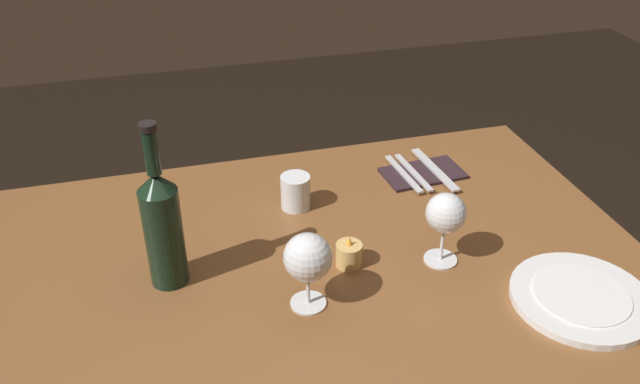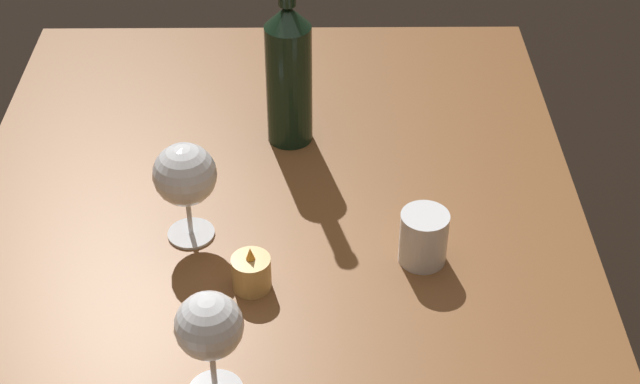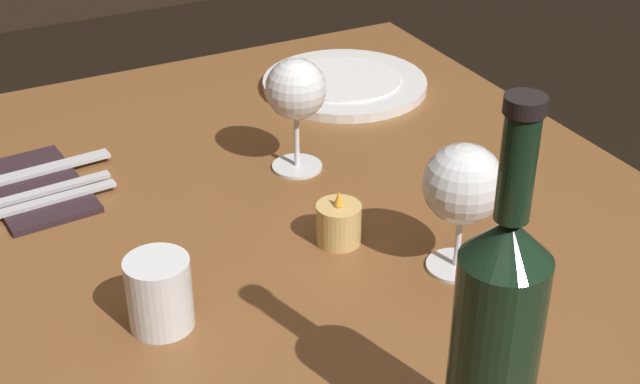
{
  "view_description": "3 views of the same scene",
  "coord_description": "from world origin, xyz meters",
  "px_view_note": "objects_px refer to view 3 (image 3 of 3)",
  "views": [
    {
      "loc": [
        -0.27,
        -1.0,
        1.55
      ],
      "look_at": [
        0.02,
        0.06,
        0.86
      ],
      "focal_mm": 37.38,
      "sensor_mm": 36.0,
      "label": 1
    },
    {
      "loc": [
        0.97,
        0.06,
        1.63
      ],
      "look_at": [
        0.01,
        0.07,
        0.86
      ],
      "focal_mm": 54.06,
      "sensor_mm": 36.0,
      "label": 2
    },
    {
      "loc": [
        -0.72,
        0.4,
        1.32
      ],
      "look_at": [
        0.06,
        -0.0,
        0.81
      ],
      "focal_mm": 51.43,
      "sensor_mm": 36.0,
      "label": 3
    }
  ],
  "objects_px": {
    "wine_glass_right": "(463,186)",
    "water_tumbler": "(161,299)",
    "fork_inner": "(39,193)",
    "table_knife": "(30,173)",
    "wine_bottle": "(496,337)",
    "fork_outer": "(44,202)",
    "wine_glass_left": "(296,92)",
    "votive_candle": "(339,225)",
    "folded_napkin": "(36,188)",
    "dinner_plate": "(345,83)"
  },
  "relations": [
    {
      "from": "votive_candle",
      "to": "dinner_plate",
      "type": "xyz_separation_m",
      "value": [
        0.38,
        -0.21,
        -0.02
      ]
    },
    {
      "from": "wine_bottle",
      "to": "fork_inner",
      "type": "height_order",
      "value": "wine_bottle"
    },
    {
      "from": "votive_candle",
      "to": "table_knife",
      "type": "xyz_separation_m",
      "value": [
        0.31,
        0.28,
        -0.01
      ]
    },
    {
      "from": "fork_outer",
      "to": "wine_glass_left",
      "type": "bearing_deg",
      "value": -98.23
    },
    {
      "from": "table_knife",
      "to": "wine_bottle",
      "type": "bearing_deg",
      "value": -159.68
    },
    {
      "from": "fork_inner",
      "to": "fork_outer",
      "type": "xyz_separation_m",
      "value": [
        -0.02,
        0.0,
        0.0
      ]
    },
    {
      "from": "wine_bottle",
      "to": "fork_outer",
      "type": "distance_m",
      "value": 0.63
    },
    {
      "from": "votive_candle",
      "to": "fork_outer",
      "type": "distance_m",
      "value": 0.36
    },
    {
      "from": "wine_bottle",
      "to": "fork_inner",
      "type": "distance_m",
      "value": 0.65
    },
    {
      "from": "water_tumbler",
      "to": "table_knife",
      "type": "xyz_separation_m",
      "value": [
        0.36,
        0.06,
        -0.02
      ]
    },
    {
      "from": "water_tumbler",
      "to": "wine_bottle",
      "type": "bearing_deg",
      "value": -147.17
    },
    {
      "from": "wine_glass_left",
      "to": "table_knife",
      "type": "relative_size",
      "value": 0.72
    },
    {
      "from": "wine_glass_left",
      "to": "dinner_plate",
      "type": "height_order",
      "value": "wine_glass_left"
    },
    {
      "from": "wine_glass_right",
      "to": "wine_bottle",
      "type": "relative_size",
      "value": 0.45
    },
    {
      "from": "dinner_plate",
      "to": "table_knife",
      "type": "relative_size",
      "value": 1.21
    },
    {
      "from": "dinner_plate",
      "to": "table_knife",
      "type": "distance_m",
      "value": 0.5
    },
    {
      "from": "dinner_plate",
      "to": "fork_inner",
      "type": "bearing_deg",
      "value": 104.24
    },
    {
      "from": "wine_glass_right",
      "to": "fork_outer",
      "type": "relative_size",
      "value": 0.83
    },
    {
      "from": "votive_candle",
      "to": "wine_glass_left",
      "type": "bearing_deg",
      "value": -10.89
    },
    {
      "from": "wine_glass_right",
      "to": "fork_outer",
      "type": "bearing_deg",
      "value": 48.62
    },
    {
      "from": "fork_inner",
      "to": "wine_glass_left",
      "type": "bearing_deg",
      "value": -102.57
    },
    {
      "from": "water_tumbler",
      "to": "fork_inner",
      "type": "bearing_deg",
      "value": 10.26
    },
    {
      "from": "fork_inner",
      "to": "fork_outer",
      "type": "bearing_deg",
      "value": 180.0
    },
    {
      "from": "wine_glass_left",
      "to": "fork_outer",
      "type": "height_order",
      "value": "wine_glass_left"
    },
    {
      "from": "wine_bottle",
      "to": "table_knife",
      "type": "height_order",
      "value": "wine_bottle"
    },
    {
      "from": "wine_bottle",
      "to": "dinner_plate",
      "type": "distance_m",
      "value": 0.77
    },
    {
      "from": "folded_napkin",
      "to": "table_knife",
      "type": "height_order",
      "value": "table_knife"
    },
    {
      "from": "water_tumbler",
      "to": "table_knife",
      "type": "relative_size",
      "value": 0.36
    },
    {
      "from": "votive_candle",
      "to": "fork_outer",
      "type": "relative_size",
      "value": 0.37
    },
    {
      "from": "wine_bottle",
      "to": "fork_outer",
      "type": "relative_size",
      "value": 1.83
    },
    {
      "from": "wine_glass_right",
      "to": "dinner_plate",
      "type": "height_order",
      "value": "wine_glass_right"
    },
    {
      "from": "wine_glass_right",
      "to": "fork_inner",
      "type": "xyz_separation_m",
      "value": [
        0.36,
        0.37,
        -0.09
      ]
    },
    {
      "from": "wine_bottle",
      "to": "table_knife",
      "type": "xyz_separation_m",
      "value": [
        0.65,
        0.24,
        -0.12
      ]
    },
    {
      "from": "wine_glass_left",
      "to": "votive_candle",
      "type": "bearing_deg",
      "value": 169.11
    },
    {
      "from": "votive_candle",
      "to": "fork_inner",
      "type": "height_order",
      "value": "votive_candle"
    },
    {
      "from": "folded_napkin",
      "to": "fork_inner",
      "type": "distance_m",
      "value": 0.03
    },
    {
      "from": "fork_inner",
      "to": "table_knife",
      "type": "bearing_deg",
      "value": 0.0
    },
    {
      "from": "folded_napkin",
      "to": "table_knife",
      "type": "relative_size",
      "value": 0.94
    },
    {
      "from": "folded_napkin",
      "to": "fork_outer",
      "type": "xyz_separation_m",
      "value": [
        -0.05,
        0.0,
        0.01
      ]
    },
    {
      "from": "fork_inner",
      "to": "water_tumbler",
      "type": "bearing_deg",
      "value": -169.74
    },
    {
      "from": "wine_glass_right",
      "to": "water_tumbler",
      "type": "relative_size",
      "value": 1.95
    },
    {
      "from": "wine_glass_right",
      "to": "table_knife",
      "type": "bearing_deg",
      "value": 42.41
    },
    {
      "from": "dinner_plate",
      "to": "fork_inner",
      "type": "height_order",
      "value": "dinner_plate"
    },
    {
      "from": "folded_napkin",
      "to": "wine_bottle",
      "type": "bearing_deg",
      "value": -158.78
    },
    {
      "from": "folded_napkin",
      "to": "fork_inner",
      "type": "height_order",
      "value": "fork_inner"
    },
    {
      "from": "wine_bottle",
      "to": "folded_napkin",
      "type": "distance_m",
      "value": 0.67
    },
    {
      "from": "wine_glass_left",
      "to": "wine_bottle",
      "type": "xyz_separation_m",
      "value": [
        -0.52,
        0.08,
        0.02
      ]
    },
    {
      "from": "wine_glass_right",
      "to": "dinner_plate",
      "type": "xyz_separation_m",
      "value": [
        0.48,
        -0.12,
        -0.1
      ]
    },
    {
      "from": "wine_glass_left",
      "to": "table_knife",
      "type": "height_order",
      "value": "wine_glass_left"
    },
    {
      "from": "water_tumbler",
      "to": "votive_candle",
      "type": "height_order",
      "value": "water_tumbler"
    }
  ]
}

